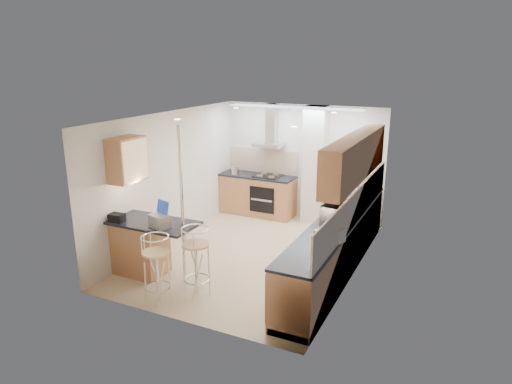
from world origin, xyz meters
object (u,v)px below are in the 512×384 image
at_px(laptop, 160,221).
at_px(bar_stool_near, 157,269).
at_px(bar_stool_end, 196,261).
at_px(microwave, 338,213).
at_px(bread_bin, 330,236).

height_order(laptop, bar_stool_near, laptop).
xyz_separation_m(laptop, bar_stool_end, (0.68, -0.06, -0.51)).
bearing_deg(microwave, bar_stool_near, 137.21).
height_order(bar_stool_end, bread_bin, bread_bin).
bearing_deg(microwave, bread_bin, -167.15).
relative_size(laptop, bar_stool_end, 0.27).
relative_size(microwave, bread_bin, 1.55).
relative_size(microwave, laptop, 1.99).
bearing_deg(bread_bin, bar_stool_near, -134.74).
distance_m(laptop, bar_stool_end, 0.85).
bearing_deg(laptop, bar_stool_near, -41.08).
height_order(bar_stool_near, bread_bin, bread_bin).
bearing_deg(bar_stool_near, bread_bin, 23.08).
bearing_deg(bread_bin, bar_stool_end, -141.16).
distance_m(laptop, bar_stool_near, 0.78).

